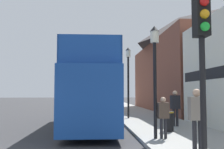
{
  "coord_description": "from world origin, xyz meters",
  "views": [
    {
      "loc": [
        2.79,
        -6.22,
        1.88
      ],
      "look_at": [
        3.95,
        8.17,
        2.87
      ],
      "focal_mm": 42.0,
      "sensor_mm": 36.0,
      "label": 1
    }
  ],
  "objects_px": {
    "lamp_post_nearest": "(155,59)",
    "litter_bin": "(168,121)",
    "tour_bus": "(92,93)",
    "parked_car_ahead_of_bus": "(99,106)",
    "traffic_signal": "(202,44)",
    "lamp_post_second": "(128,69)",
    "pedestrian_nearest": "(197,113)",
    "pedestrian_third": "(175,105)",
    "pedestrian_second": "(163,113)"
  },
  "relations": [
    {
      "from": "lamp_post_nearest",
      "to": "litter_bin",
      "type": "height_order",
      "value": "lamp_post_nearest"
    },
    {
      "from": "tour_bus",
      "to": "parked_car_ahead_of_bus",
      "type": "height_order",
      "value": "tour_bus"
    },
    {
      "from": "parked_car_ahead_of_bus",
      "to": "litter_bin",
      "type": "relative_size",
      "value": 4.68
    },
    {
      "from": "parked_car_ahead_of_bus",
      "to": "traffic_signal",
      "type": "height_order",
      "value": "traffic_signal"
    },
    {
      "from": "tour_bus",
      "to": "lamp_post_second",
      "type": "relative_size",
      "value": 2.28
    },
    {
      "from": "pedestrian_nearest",
      "to": "litter_bin",
      "type": "xyz_separation_m",
      "value": [
        0.24,
        3.78,
        -0.64
      ]
    },
    {
      "from": "lamp_post_second",
      "to": "pedestrian_third",
      "type": "bearing_deg",
      "value": -67.37
    },
    {
      "from": "pedestrian_second",
      "to": "litter_bin",
      "type": "height_order",
      "value": "pedestrian_second"
    },
    {
      "from": "pedestrian_third",
      "to": "litter_bin",
      "type": "xyz_separation_m",
      "value": [
        -0.9,
        -1.77,
        -0.63
      ]
    },
    {
      "from": "pedestrian_second",
      "to": "pedestrian_third",
      "type": "relative_size",
      "value": 0.85
    },
    {
      "from": "pedestrian_nearest",
      "to": "lamp_post_nearest",
      "type": "relative_size",
      "value": 0.43
    },
    {
      "from": "tour_bus",
      "to": "traffic_signal",
      "type": "distance_m",
      "value": 9.93
    },
    {
      "from": "pedestrian_second",
      "to": "litter_bin",
      "type": "xyz_separation_m",
      "value": [
        0.73,
        1.77,
        -0.47
      ]
    },
    {
      "from": "pedestrian_third",
      "to": "lamp_post_nearest",
      "type": "height_order",
      "value": "lamp_post_nearest"
    },
    {
      "from": "traffic_signal",
      "to": "lamp_post_nearest",
      "type": "xyz_separation_m",
      "value": [
        0.2,
        4.77,
        0.28
      ]
    },
    {
      "from": "parked_car_ahead_of_bus",
      "to": "litter_bin",
      "type": "distance_m",
      "value": 12.8
    },
    {
      "from": "parked_car_ahead_of_bus",
      "to": "pedestrian_nearest",
      "type": "bearing_deg",
      "value": -84.68
    },
    {
      "from": "tour_bus",
      "to": "pedestrian_nearest",
      "type": "bearing_deg",
      "value": -64.15
    },
    {
      "from": "pedestrian_second",
      "to": "traffic_signal",
      "type": "height_order",
      "value": "traffic_signal"
    },
    {
      "from": "pedestrian_third",
      "to": "traffic_signal",
      "type": "relative_size",
      "value": 0.49
    },
    {
      "from": "tour_bus",
      "to": "litter_bin",
      "type": "relative_size",
      "value": 12.39
    },
    {
      "from": "pedestrian_nearest",
      "to": "lamp_post_nearest",
      "type": "height_order",
      "value": "lamp_post_nearest"
    },
    {
      "from": "pedestrian_nearest",
      "to": "pedestrian_third",
      "type": "xyz_separation_m",
      "value": [
        1.14,
        5.54,
        -0.01
      ]
    },
    {
      "from": "pedestrian_nearest",
      "to": "pedestrian_second",
      "type": "xyz_separation_m",
      "value": [
        -0.49,
        2.0,
        -0.17
      ]
    },
    {
      "from": "pedestrian_nearest",
      "to": "litter_bin",
      "type": "distance_m",
      "value": 3.84
    },
    {
      "from": "pedestrian_nearest",
      "to": "lamp_post_second",
      "type": "xyz_separation_m",
      "value": [
        -0.69,
        9.92,
        2.21
      ]
    },
    {
      "from": "litter_bin",
      "to": "traffic_signal",
      "type": "bearing_deg",
      "value": -100.64
    },
    {
      "from": "lamp_post_nearest",
      "to": "lamp_post_second",
      "type": "xyz_separation_m",
      "value": [
        0.09,
        7.85,
        0.32
      ]
    },
    {
      "from": "traffic_signal",
      "to": "litter_bin",
      "type": "relative_size",
      "value": 4.18
    },
    {
      "from": "pedestrian_third",
      "to": "lamp_post_second",
      "type": "relative_size",
      "value": 0.38
    },
    {
      "from": "tour_bus",
      "to": "parked_car_ahead_of_bus",
      "type": "xyz_separation_m",
      "value": [
        0.65,
        9.35,
        -1.21
      ]
    },
    {
      "from": "pedestrian_nearest",
      "to": "traffic_signal",
      "type": "bearing_deg",
      "value": -109.88
    },
    {
      "from": "pedestrian_nearest",
      "to": "litter_bin",
      "type": "height_order",
      "value": "pedestrian_nearest"
    },
    {
      "from": "tour_bus",
      "to": "pedestrian_third",
      "type": "height_order",
      "value": "tour_bus"
    },
    {
      "from": "tour_bus",
      "to": "lamp_post_second",
      "type": "xyz_separation_m",
      "value": [
        2.47,
        2.99,
        1.62
      ]
    },
    {
      "from": "lamp_post_nearest",
      "to": "lamp_post_second",
      "type": "height_order",
      "value": "lamp_post_second"
    },
    {
      "from": "parked_car_ahead_of_bus",
      "to": "pedestrian_nearest",
      "type": "distance_m",
      "value": 16.48
    },
    {
      "from": "pedestrian_second",
      "to": "pedestrian_third",
      "type": "distance_m",
      "value": 3.9
    },
    {
      "from": "pedestrian_third",
      "to": "lamp_post_second",
      "type": "xyz_separation_m",
      "value": [
        -1.82,
        4.38,
        2.22
      ]
    },
    {
      "from": "parked_car_ahead_of_bus",
      "to": "pedestrian_nearest",
      "type": "height_order",
      "value": "pedestrian_nearest"
    },
    {
      "from": "lamp_post_second",
      "to": "pedestrian_nearest",
      "type": "bearing_deg",
      "value": -86.03
    },
    {
      "from": "lamp_post_second",
      "to": "pedestrian_second",
      "type": "bearing_deg",
      "value": -88.58
    },
    {
      "from": "litter_bin",
      "to": "lamp_post_second",
      "type": "bearing_deg",
      "value": 98.58
    },
    {
      "from": "traffic_signal",
      "to": "litter_bin",
      "type": "bearing_deg",
      "value": 79.36
    },
    {
      "from": "lamp_post_nearest",
      "to": "pedestrian_third",
      "type": "bearing_deg",
      "value": 61.12
    },
    {
      "from": "parked_car_ahead_of_bus",
      "to": "pedestrian_second",
      "type": "relative_size",
      "value": 2.66
    },
    {
      "from": "pedestrian_third",
      "to": "parked_car_ahead_of_bus",
      "type": "bearing_deg",
      "value": 108.73
    },
    {
      "from": "traffic_signal",
      "to": "litter_bin",
      "type": "distance_m",
      "value": 6.97
    },
    {
      "from": "traffic_signal",
      "to": "litter_bin",
      "type": "height_order",
      "value": "traffic_signal"
    },
    {
      "from": "parked_car_ahead_of_bus",
      "to": "traffic_signal",
      "type": "xyz_separation_m",
      "value": [
        1.53,
        -18.98,
        2.23
      ]
    }
  ]
}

